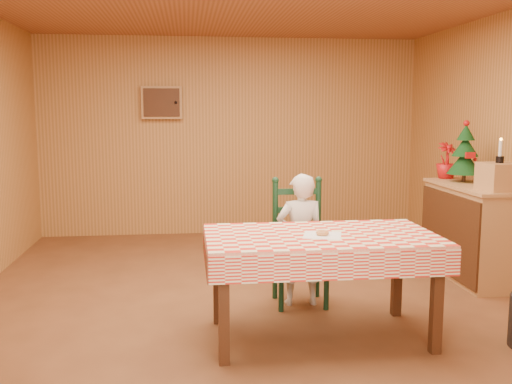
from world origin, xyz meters
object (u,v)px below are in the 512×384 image
Objects in this scene: dining_table at (321,245)px; ladder_chair at (299,245)px; seated_child at (300,240)px; christmas_tree at (465,154)px; shelf_unit at (472,232)px; crate at (499,177)px.

ladder_chair is at bearing 90.00° from dining_table.
christmas_tree is (1.84, 0.81, 0.65)m from seated_child.
shelf_unit is at bearing -163.09° from seated_child.
dining_table is 0.81m from ladder_chair.
christmas_tree is at bearing -156.34° from seated_child.
christmas_tree is at bearing 39.86° from dining_table.
crate reaches higher than dining_table.
dining_table is 1.47× the size of seated_child.
christmas_tree is (-0.00, 0.65, 0.16)m from crate.
christmas_tree reaches higher than dining_table.
dining_table is 2.67× the size of christmas_tree.
seated_child is at bearing -90.00° from ladder_chair.
dining_table is 0.74m from seated_child.
crate is (1.84, 0.16, 0.49)m from seated_child.
shelf_unit is 2.00× the size of christmas_tree.
dining_table is at bearing 90.00° from seated_child.
crate is (1.84, 0.89, 0.37)m from dining_table.
seated_child reaches higher than shelf_unit.
ladder_chair is 3.60× the size of crate.
christmas_tree is (1.84, 1.54, 0.52)m from dining_table.
christmas_tree is at bearing 22.16° from ladder_chair.
crate is at bearing -88.77° from shelf_unit.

